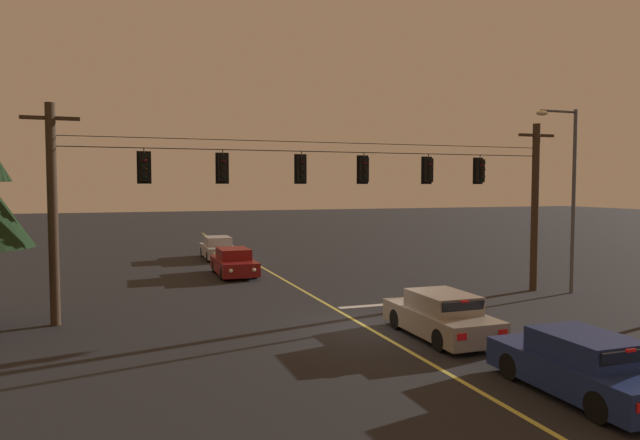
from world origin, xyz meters
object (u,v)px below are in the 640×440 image
traffic_light_left_inner (223,168)px  traffic_light_far_right (480,171)px  car_waiting_second_near (581,366)px  traffic_light_rightmost (429,170)px  car_oncoming_trailing (218,248)px  car_waiting_near_lane (441,316)px  traffic_light_leftmost (144,167)px  car_oncoming_lead (234,263)px  traffic_light_right_inner (364,169)px  street_lamp_corner (568,183)px  traffic_light_centre (302,169)px

traffic_light_left_inner → traffic_light_far_right: size_ratio=1.00×
traffic_light_far_right → car_waiting_second_near: size_ratio=0.28×
traffic_light_rightmost → car_oncoming_trailing: (-6.03, 15.73, -4.59)m
car_waiting_near_lane → car_oncoming_trailing: same height
car_oncoming_trailing → traffic_light_left_inner: bearing=-98.3°
traffic_light_leftmost → car_oncoming_trailing: traffic_light_leftmost is taller
traffic_light_leftmost → car_oncoming_lead: 10.83m
traffic_light_far_right → car_waiting_second_near: bearing=-114.0°
car_waiting_second_near → traffic_light_rightmost: bearing=77.7°
traffic_light_left_inner → car_oncoming_lead: 9.96m
traffic_light_right_inner → traffic_light_rightmost: 2.84m
traffic_light_right_inner → traffic_light_rightmost: same height
car_waiting_near_lane → street_lamp_corner: size_ratio=0.55×
car_waiting_second_near → traffic_light_left_inner: bearing=119.1°
traffic_light_rightmost → street_lamp_corner: size_ratio=0.16×
traffic_light_left_inner → traffic_light_centre: (2.95, 0.00, 0.00)m
traffic_light_centre → traffic_light_far_right: same height
traffic_light_centre → car_oncoming_trailing: bearing=92.3°
traffic_light_left_inner → car_oncoming_trailing: traffic_light_left_inner is taller
traffic_light_leftmost → traffic_light_far_right: same height
traffic_light_right_inner → car_waiting_near_lane: size_ratio=0.28×
car_oncoming_lead → street_lamp_corner: street_lamp_corner is taller
car_oncoming_lead → car_oncoming_trailing: (0.32, 7.11, 0.00)m
traffic_light_leftmost → car_waiting_second_near: bearing=-51.1°
traffic_light_far_right → street_lamp_corner: (3.68, -1.02, -0.52)m
traffic_light_rightmost → car_waiting_near_lane: traffic_light_rightmost is taller
car_oncoming_lead → car_waiting_second_near: (4.01, -19.38, 0.00)m
traffic_light_left_inner → car_oncoming_trailing: bearing=81.7°
car_waiting_near_lane → traffic_light_right_inner: bearing=91.5°
traffic_light_right_inner → street_lamp_corner: (8.98, -1.02, -0.52)m
traffic_light_far_right → car_oncoming_lead: size_ratio=0.28×
traffic_light_left_inner → traffic_light_rightmost: (8.33, 0.00, 0.00)m
car_waiting_near_lane → traffic_light_centre: bearing=116.0°
traffic_light_rightmost → car_oncoming_lead: bearing=126.4°
traffic_light_leftmost → traffic_light_far_right: bearing=0.0°
traffic_light_far_right → car_oncoming_lead: traffic_light_far_right is taller
car_waiting_near_lane → car_waiting_second_near: bearing=-86.1°
traffic_light_rightmost → street_lamp_corner: street_lamp_corner is taller
car_waiting_second_near → car_waiting_near_lane: bearing=93.9°
car_oncoming_trailing → traffic_light_centre: bearing=-87.7°
traffic_light_centre → street_lamp_corner: bearing=-5.0°
traffic_light_rightmost → car_waiting_second_near: bearing=-102.3°
traffic_light_leftmost → car_waiting_near_lane: (8.33, -5.52, -4.59)m
traffic_light_rightmost → traffic_light_far_right: size_ratio=1.00×
traffic_light_leftmost → street_lamp_corner: size_ratio=0.16×
traffic_light_left_inner → car_waiting_second_near: traffic_light_left_inner is taller
traffic_light_left_inner → street_lamp_corner: street_lamp_corner is taller
car_oncoming_lead → car_waiting_second_near: 19.79m
traffic_light_rightmost → car_waiting_second_near: (-2.34, -10.77, -4.59)m
traffic_light_far_right → car_oncoming_trailing: 18.45m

